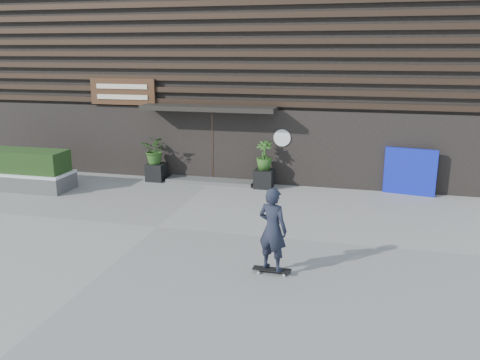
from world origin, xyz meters
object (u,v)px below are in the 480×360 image
(planter_pot_left, at_px, (156,172))
(skateboarder, at_px, (273,230))
(planter_pot_right, at_px, (264,179))
(raised_bed, at_px, (20,180))
(blue_tarp, at_px, (410,172))

(planter_pot_left, xyz_separation_m, skateboarder, (5.25, -6.38, 0.64))
(planter_pot_right, bearing_deg, raised_bed, -165.66)
(blue_tarp, distance_m, skateboarder, 7.38)
(planter_pot_right, distance_m, raised_bed, 8.00)
(planter_pot_right, height_order, skateboarder, skateboarder)
(planter_pot_right, relative_size, raised_bed, 0.17)
(skateboarder, bearing_deg, planter_pot_right, 102.79)
(planter_pot_right, xyz_separation_m, skateboarder, (1.45, -6.38, 0.64))
(skateboarder, bearing_deg, raised_bed, 154.45)
(planter_pot_left, distance_m, skateboarder, 8.29)
(blue_tarp, relative_size, skateboarder, 0.87)
(raised_bed, relative_size, blue_tarp, 2.24)
(raised_bed, relative_size, skateboarder, 1.94)
(planter_pot_left, bearing_deg, skateboarder, -50.57)
(planter_pot_left, height_order, planter_pot_right, same)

